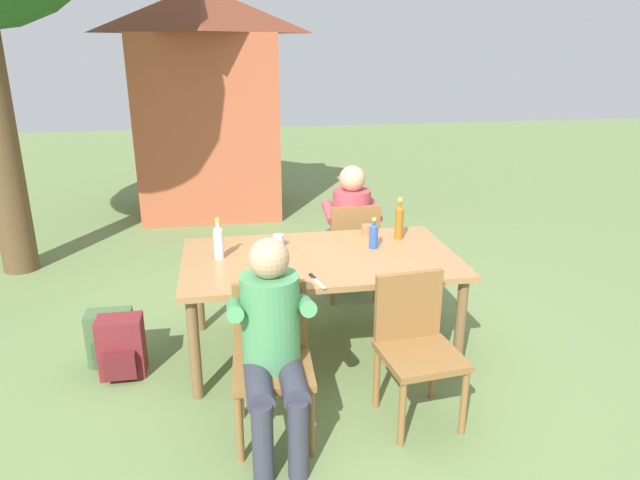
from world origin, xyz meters
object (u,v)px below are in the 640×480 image
Objects in this scene: chair_far_right at (352,245)px; bottle_clear at (218,241)px; chair_near_right at (415,340)px; person_in_white_shirt at (272,336)px; backpack_by_near_side at (122,348)px; table_knife at (316,280)px; cup_white at (277,270)px; bottle_blue at (374,235)px; cup_steel at (279,241)px; brick_kiosk at (207,98)px; chair_near_left at (272,353)px; dining_table at (320,266)px; backpack_by_far_side at (111,339)px; person_in_plaid_shirt at (349,223)px; cup_terracotta at (367,230)px; bottle_amber at (399,221)px.

bottle_clear is (-1.12, -0.77, 0.37)m from chair_far_right.
chair_near_right is 0.87m from person_in_white_shirt.
chair_far_right reaches higher than backpack_by_near_side.
table_knife is at bearing -40.31° from bottle_clear.
cup_white reaches higher than backpack_by_near_side.
backpack_by_near_side is at bearing -152.00° from chair_far_right.
person_in_white_shirt is (-0.86, -1.80, 0.17)m from chair_far_right.
chair_far_right is 8.72× the size of cup_white.
bottle_blue is 2.52× the size of cup_steel.
chair_near_right is at bearing -22.31° from backpack_by_near_side.
bottle_clear is 3.94m from brick_kiosk.
dining_table is at bearing 63.38° from chair_near_left.
backpack_by_far_side is (-1.05, 0.90, -0.30)m from chair_near_left.
chair_near_left is at bearing -73.81° from bottle_clear.
brick_kiosk is at bearing 91.19° from bottle_clear.
bottle_blue reaches higher than dining_table.
cup_terracotta is at bearing -89.06° from person_in_plaid_shirt.
person_in_plaid_shirt is 3.02× the size of backpack_by_far_side.
chair_near_left is at bearing -98.35° from cup_steel.
dining_table is at bearing -44.24° from cup_steel.
chair_near_right is at bearing -34.18° from cup_white.
table_knife is at bearing -81.30° from brick_kiosk.
person_in_white_shirt is 5.00m from brick_kiosk.
backpack_by_far_side is at bearing -178.53° from bottle_blue.
bottle_blue is 2.26× the size of cup_white.
table_knife is (-0.10, -0.42, 0.08)m from dining_table.
cup_terracotta is at bearing 42.45° from dining_table.
chair_near_left is at bearing -116.62° from dining_table.
person_in_white_shirt is at bearing -114.13° from person_in_plaid_shirt.
cup_steel reaches higher than cup_terracotta.
bottle_amber is at bearing -29.51° from cup_terracotta.
bottle_blue is at bearing 45.89° from table_knife.
backpack_by_far_side is at bearing -157.42° from chair_far_right.
dining_table is at bearing 65.87° from person_in_white_shirt.
bottle_amber reaches higher than dining_table.
dining_table is at bearing -2.21° from backpack_by_far_side.
bottle_clear is at bearing -145.59° from chair_far_right.
chair_near_right is at bearing -90.30° from chair_far_right.
backpack_by_near_side is (-1.80, -1.07, -0.45)m from person_in_plaid_shirt.
cup_terracotta is 0.20× the size of backpack_by_near_side.
table_knife is (-0.54, -0.82, -0.04)m from cup_terracotta.
person_in_plaid_shirt reaches higher than backpack_by_far_side.
chair_far_right is (0.43, 0.85, -0.17)m from dining_table.
dining_table is 19.05× the size of cup_white.
brick_kiosk is at bearing 98.70° from table_knife.
cup_steel is at bearing 135.76° from dining_table.
chair_near_right is 0.71m from table_knife.
person_in_plaid_shirt is at bearing 69.03° from table_knife.
person_in_plaid_shirt is 4.07× the size of bottle_clear.
cup_terracotta is 2.02m from backpack_by_far_side.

